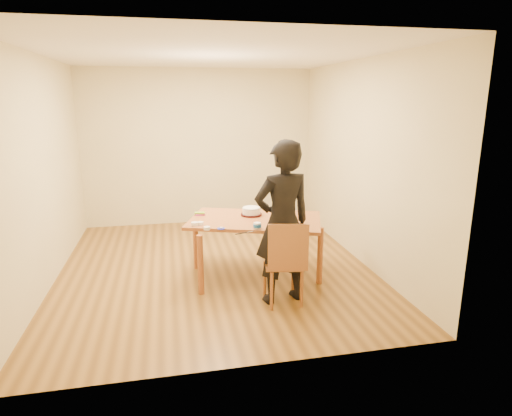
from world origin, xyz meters
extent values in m
cube|color=brown|center=(0.00, 0.00, 0.00)|extent=(4.00, 4.50, 0.00)
cube|color=silver|center=(0.00, 0.00, 2.70)|extent=(4.00, 4.50, 0.00)
cube|color=#C2B587|center=(0.00, 2.25, 1.35)|extent=(4.00, 0.00, 2.70)
cube|color=#C2B587|center=(-2.00, 0.00, 1.35)|extent=(0.00, 4.50, 2.70)
cube|color=#C2B587|center=(2.00, 0.00, 1.35)|extent=(0.00, 4.50, 2.70)
cube|color=brown|center=(0.47, -0.38, 0.73)|extent=(1.81, 1.41, 0.04)
cube|color=brown|center=(0.62, -1.16, 0.45)|extent=(0.45, 0.45, 0.04)
cylinder|color=red|center=(0.45, -0.21, 0.76)|extent=(0.27, 0.27, 0.02)
cylinder|color=white|center=(0.45, -0.21, 0.81)|extent=(0.23, 0.23, 0.07)
ellipsoid|color=white|center=(0.45, -0.21, 0.85)|extent=(0.22, 0.22, 0.03)
cylinder|color=white|center=(0.41, -0.79, 0.79)|extent=(0.08, 0.08, 0.07)
cylinder|color=#1A25AE|center=(0.00, -0.72, 0.75)|extent=(0.09, 0.09, 0.01)
ellipsoid|color=white|center=(0.00, -0.72, 0.77)|extent=(0.04, 0.04, 0.02)
cylinder|color=white|center=(-0.16, -0.72, 0.77)|extent=(0.07, 0.07, 0.04)
cylinder|color=white|center=(-0.22, -0.51, 0.77)|extent=(0.08, 0.08, 0.04)
cylinder|color=white|center=(-0.28, -0.52, 0.77)|extent=(0.09, 0.09, 0.04)
cube|color=#D73290|center=(-0.18, -0.07, 0.76)|extent=(0.12, 0.06, 0.02)
cube|color=green|center=(-0.19, -0.07, 0.78)|extent=(0.13, 0.08, 0.02)
cube|color=black|center=(0.20, -0.94, 0.75)|extent=(0.14, 0.06, 0.01)
imported|color=black|center=(0.62, -1.11, 0.89)|extent=(0.73, 0.55, 1.79)
camera|label=1|loc=(-0.55, -5.35, 2.18)|focal=30.00mm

